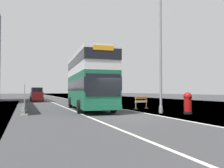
{
  "coord_description": "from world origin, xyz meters",
  "views": [
    {
      "loc": [
        -5.81,
        -13.41,
        1.63
      ],
      "look_at": [
        0.96,
        4.33,
        2.2
      ],
      "focal_mm": 36.93,
      "sensor_mm": 36.0,
      "label": 1
    }
  ],
  "objects_px": {
    "red_pillar_postbox": "(188,102)",
    "car_oncoming_near": "(37,95)",
    "lamppost_foreground": "(161,57)",
    "car_receding_mid": "(35,94)",
    "car_receding_far": "(37,94)",
    "roadworks_barrier": "(141,102)",
    "double_decker_bus": "(89,80)"
  },
  "relations": [
    {
      "from": "red_pillar_postbox",
      "to": "car_oncoming_near",
      "type": "distance_m",
      "value": 26.74
    },
    {
      "from": "lamppost_foreground",
      "to": "car_receding_mid",
      "type": "relative_size",
      "value": 2.01
    },
    {
      "from": "lamppost_foreground",
      "to": "car_receding_far",
      "type": "xyz_separation_m",
      "value": [
        -6.66,
        41.73,
        -3.19
      ]
    },
    {
      "from": "roadworks_barrier",
      "to": "car_receding_mid",
      "type": "relative_size",
      "value": 0.34
    },
    {
      "from": "car_receding_mid",
      "to": "car_receding_far",
      "type": "distance_m",
      "value": 8.44
    },
    {
      "from": "double_decker_bus",
      "to": "car_receding_far",
      "type": "xyz_separation_m",
      "value": [
        -2.54,
        36.79,
        -1.56
      ]
    },
    {
      "from": "lamppost_foreground",
      "to": "roadworks_barrier",
      "type": "bearing_deg",
      "value": 82.67
    },
    {
      "from": "red_pillar_postbox",
      "to": "car_receding_far",
      "type": "height_order",
      "value": "car_receding_far"
    },
    {
      "from": "double_decker_bus",
      "to": "car_receding_far",
      "type": "relative_size",
      "value": 2.34
    },
    {
      "from": "red_pillar_postbox",
      "to": "car_receding_far",
      "type": "bearing_deg",
      "value": 100.67
    },
    {
      "from": "double_decker_bus",
      "to": "red_pillar_postbox",
      "type": "relative_size",
      "value": 6.86
    },
    {
      "from": "double_decker_bus",
      "to": "car_receding_mid",
      "type": "bearing_deg",
      "value": 96.51
    },
    {
      "from": "car_receding_far",
      "to": "double_decker_bus",
      "type": "bearing_deg",
      "value": -86.05
    },
    {
      "from": "lamppost_foreground",
      "to": "car_receding_far",
      "type": "relative_size",
      "value": 1.96
    },
    {
      "from": "car_receding_far",
      "to": "lamppost_foreground",
      "type": "bearing_deg",
      "value": -80.93
    },
    {
      "from": "roadworks_barrier",
      "to": "car_receding_far",
      "type": "distance_m",
      "value": 38.38
    },
    {
      "from": "red_pillar_postbox",
      "to": "roadworks_barrier",
      "type": "distance_m",
      "value": 5.32
    },
    {
      "from": "roadworks_barrier",
      "to": "car_receding_mid",
      "type": "height_order",
      "value": "car_receding_mid"
    },
    {
      "from": "car_receding_mid",
      "to": "roadworks_barrier",
      "type": "bearing_deg",
      "value": -74.95
    },
    {
      "from": "lamppost_foreground",
      "to": "red_pillar_postbox",
      "type": "bearing_deg",
      "value": -40.33
    },
    {
      "from": "red_pillar_postbox",
      "to": "roadworks_barrier",
      "type": "height_order",
      "value": "red_pillar_postbox"
    },
    {
      "from": "roadworks_barrier",
      "to": "lamppost_foreground",
      "type": "bearing_deg",
      "value": -97.33
    },
    {
      "from": "red_pillar_postbox",
      "to": "car_oncoming_near",
      "type": "relative_size",
      "value": 0.36
    },
    {
      "from": "double_decker_bus",
      "to": "red_pillar_postbox",
      "type": "height_order",
      "value": "double_decker_bus"
    },
    {
      "from": "double_decker_bus",
      "to": "car_oncoming_near",
      "type": "distance_m",
      "value": 19.41
    },
    {
      "from": "double_decker_bus",
      "to": "roadworks_barrier",
      "type": "xyz_separation_m",
      "value": [
        4.64,
        -0.92,
        -1.88
      ]
    },
    {
      "from": "lamppost_foreground",
      "to": "roadworks_barrier",
      "type": "distance_m",
      "value": 5.36
    },
    {
      "from": "lamppost_foreground",
      "to": "car_receding_mid",
      "type": "bearing_deg",
      "value": 102.46
    },
    {
      "from": "double_decker_bus",
      "to": "roadworks_barrier",
      "type": "bearing_deg",
      "value": -11.18
    },
    {
      "from": "lamppost_foreground",
      "to": "red_pillar_postbox",
      "type": "height_order",
      "value": "lamppost_foreground"
    },
    {
      "from": "lamppost_foreground",
      "to": "car_receding_mid",
      "type": "distance_m",
      "value": 34.27
    },
    {
      "from": "red_pillar_postbox",
      "to": "car_oncoming_near",
      "type": "xyz_separation_m",
      "value": [
        -8.92,
        25.21,
        0.18
      ]
    }
  ]
}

